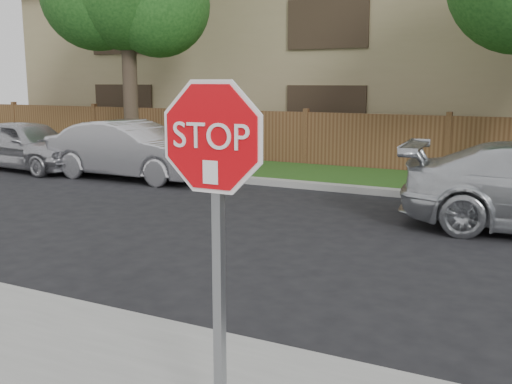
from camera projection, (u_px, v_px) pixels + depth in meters
The scene contains 8 objects.
ground at pixel (230, 343), 5.79m from camera, with size 90.00×90.00×0.00m, color black.
far_curb at pixel (418, 195), 12.89m from camera, with size 70.00×0.30×0.15m, color gray.
grass_strip at pixel (434, 184), 14.33m from camera, with size 70.00×3.00×0.12m, color #1E4714.
fence at pixel (448, 147), 15.59m from camera, with size 70.00×0.12×1.60m, color #4F311C.
apartment_building at pixel (483, 49), 19.98m from camera, with size 35.20×9.20×7.20m.
stop_sign at pixel (214, 187), 3.82m from camera, with size 1.01×0.13×2.55m.
sedan_far_left at pixel (28, 145), 16.84m from camera, with size 1.68×4.18×1.42m, color #B4B4B9.
sedan_left at pixel (132, 150), 15.31m from camera, with size 1.58×4.52×1.49m, color #B5B4B9.
Camera 1 is at (2.72, -4.70, 2.50)m, focal length 42.00 mm.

